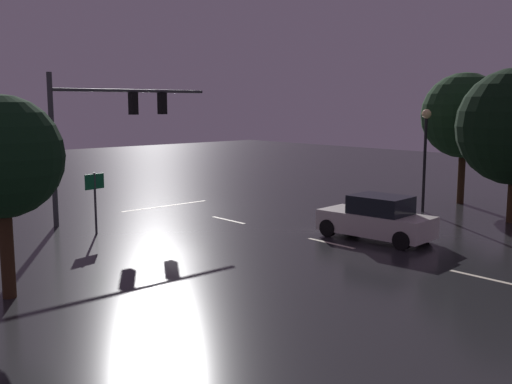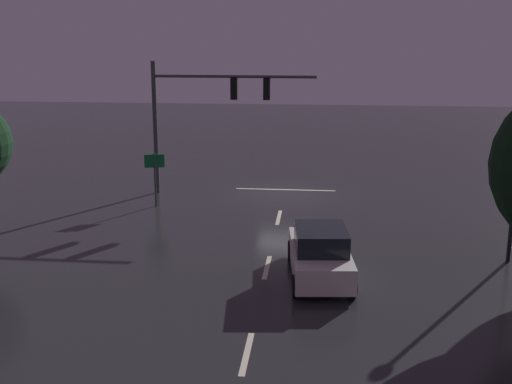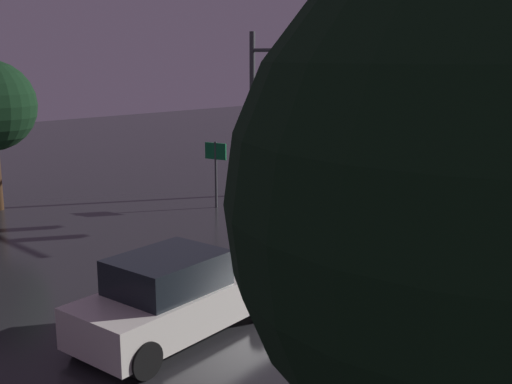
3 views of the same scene
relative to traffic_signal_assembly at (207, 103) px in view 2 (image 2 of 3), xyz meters
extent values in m
plane|color=#232326|center=(-3.72, -0.19, -4.44)|extent=(80.00, 80.00, 0.00)
cylinder|color=#383A3D|center=(2.53, 0.01, -1.24)|extent=(0.22, 0.22, 6.40)
cylinder|color=#383A3D|center=(-1.33, 0.01, 1.26)|extent=(7.72, 0.14, 0.14)
cube|color=black|center=(-1.33, 0.01, 0.69)|extent=(0.32, 0.36, 1.00)
sphere|color=black|center=(-1.33, -0.18, 1.01)|extent=(0.20, 0.20, 0.20)
sphere|color=black|center=(-1.33, -0.18, 0.69)|extent=(0.20, 0.20, 0.20)
sphere|color=#19F24C|center=(-1.33, -0.18, 0.37)|extent=(0.20, 0.20, 0.20)
cube|color=black|center=(-2.87, 0.01, 0.69)|extent=(0.32, 0.36, 1.00)
sphere|color=black|center=(-2.87, -0.18, 1.01)|extent=(0.20, 0.20, 0.20)
sphere|color=black|center=(-2.87, -0.18, 0.69)|extent=(0.20, 0.20, 0.20)
sphere|color=#19F24C|center=(-2.87, -0.18, 0.37)|extent=(0.20, 0.20, 0.20)
cube|color=beige|center=(-3.72, 3.81, -4.43)|extent=(0.16, 2.20, 0.01)
cube|color=beige|center=(-3.72, 9.81, -4.43)|extent=(0.16, 2.20, 0.01)
cube|color=beige|center=(-3.72, 15.81, -4.43)|extent=(0.16, 2.20, 0.01)
cube|color=beige|center=(-3.72, -1.19, -4.43)|extent=(5.00, 0.16, 0.01)
cube|color=silver|center=(-5.49, 10.49, -3.82)|extent=(2.20, 4.45, 0.80)
cube|color=black|center=(-5.51, 10.69, -3.08)|extent=(1.79, 2.24, 0.68)
cylinder|color=black|center=(-4.50, 8.98, -4.10)|extent=(0.28, 0.70, 0.68)
cylinder|color=black|center=(-6.17, 8.82, -4.10)|extent=(0.28, 0.70, 0.68)
cylinder|color=black|center=(-4.80, 12.16, -4.10)|extent=(0.28, 0.70, 0.68)
cylinder|color=black|center=(-6.47, 12.00, -4.10)|extent=(0.28, 0.70, 0.68)
sphere|color=#F9EFC6|center=(-4.64, 8.44, -3.77)|extent=(0.20, 0.20, 0.20)
sphere|color=#F9EFC6|center=(-5.93, 8.32, -3.77)|extent=(0.20, 0.20, 0.20)
cylinder|color=#383A3D|center=(1.97, 2.51, -3.21)|extent=(0.09, 0.09, 2.45)
cube|color=#0F6033|center=(1.97, 2.51, -2.34)|extent=(0.89, 0.25, 0.60)
camera|label=1|loc=(12.86, 24.16, 0.70)|focal=42.25mm
camera|label=2|loc=(-5.40, 30.09, 3.29)|focal=44.92mm
camera|label=3|loc=(-14.80, 17.93, 1.01)|focal=44.41mm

